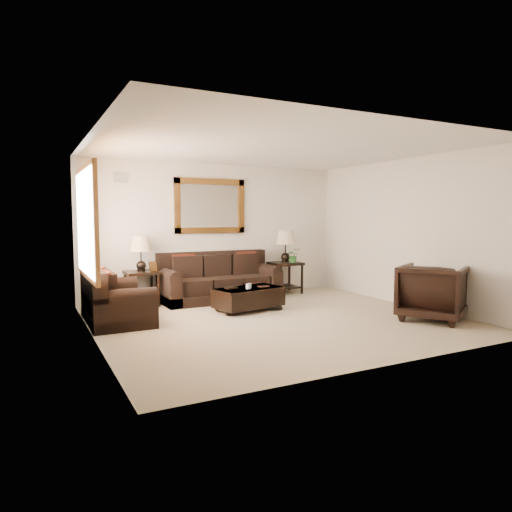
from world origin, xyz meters
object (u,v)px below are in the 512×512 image
sofa (219,283)px  armchair (433,289)px  loveseat (113,302)px  end_table_left (141,260)px  coffee_table (249,296)px  end_table_right (285,252)px

sofa → armchair: bearing=-53.6°
loveseat → end_table_left: (0.70, 1.14, 0.52)m
sofa → end_table_left: bearing=175.4°
end_table_left → coffee_table: end_table_left is taller
sofa → end_table_left: end_table_left is taller
loveseat → armchair: armchair is taller
armchair → sofa: bearing=6.1°
sofa → coffee_table: 1.21m
end_table_right → loveseat: bearing=-163.4°
loveseat → end_table_right: bearing=-73.4°
coffee_table → end_table_right: bearing=29.7°
loveseat → end_table_left: bearing=-31.7°
armchair → end_table_left: bearing=19.0°
sofa → loveseat: sofa is taller
end_table_right → armchair: bearing=-77.0°
coffee_table → loveseat: bearing=164.0°
loveseat → end_table_right: end_table_right is taller
armchair → coffee_table: bearing=19.0°
loveseat → armchair: size_ratio=1.56×
loveseat → end_table_left: size_ratio=1.19×
sofa → armchair: (2.35, -3.18, 0.15)m
sofa → loveseat: size_ratio=1.50×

